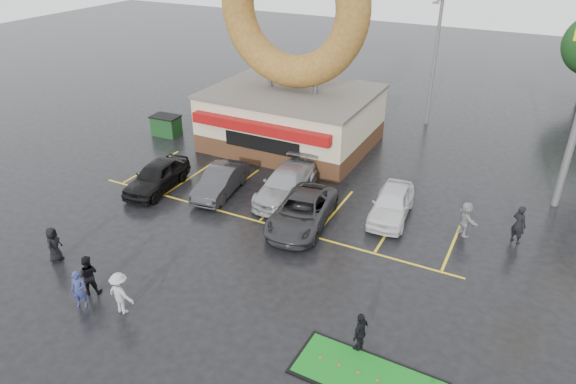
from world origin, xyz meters
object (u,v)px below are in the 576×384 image
at_px(car_black, 157,176).
at_px(person_cameraman, 360,332).
at_px(streetlight_mid, 435,58).
at_px(putting_green, 368,377).
at_px(car_grey, 302,211).
at_px(car_white, 392,204).
at_px(streetlight_left, 253,41).
at_px(dumpster, 166,126).
at_px(person_blue, 79,290).
at_px(donut_shop, 292,78).
at_px(car_silver, 286,184).
at_px(car_dgrey, 221,181).

relative_size(car_black, person_cameraman, 2.92).
relative_size(streetlight_mid, person_cameraman, 5.67).
bearing_deg(putting_green, car_black, 153.67).
bearing_deg(car_grey, putting_green, -58.79).
bearing_deg(streetlight_mid, car_white, -83.19).
bearing_deg(streetlight_left, car_grey, -52.68).
bearing_deg(dumpster, car_black, -58.12).
distance_m(car_white, person_cameraman, 9.42).
relative_size(car_white, person_blue, 2.78).
bearing_deg(putting_green, donut_shop, 124.06).
bearing_deg(streetlight_mid, car_silver, -105.25).
relative_size(streetlight_mid, car_black, 1.94).
bearing_deg(putting_green, car_silver, 129.59).
xyz_separation_m(streetlight_left, car_dgrey, (6.66, -14.86, -4.05)).
distance_m(car_black, car_dgrey, 3.60).
bearing_deg(person_blue, car_black, 84.88).
relative_size(streetlight_mid, car_dgrey, 2.03).
relative_size(car_dgrey, putting_green, 0.88).
height_order(car_grey, person_blue, person_blue).
distance_m(car_silver, putting_green, 12.74).
xyz_separation_m(car_silver, car_white, (5.66, 0.54, -0.02)).
relative_size(streetlight_left, car_grey, 1.67).
distance_m(car_black, car_grey, 8.76).
xyz_separation_m(streetlight_left, car_black, (3.27, -16.05, -3.99)).
bearing_deg(donut_shop, dumpster, -163.59).
distance_m(car_dgrey, person_blue, 10.25).
relative_size(streetlight_left, streetlight_mid, 1.00).
bearing_deg(person_blue, streetlight_left, 77.88).
xyz_separation_m(streetlight_left, person_blue, (7.05, -25.10, -3.98)).
distance_m(person_cameraman, putting_green, 1.49).
xyz_separation_m(car_dgrey, person_cameraman, (10.76, -7.46, 0.06)).
relative_size(car_grey, putting_green, 1.07).
height_order(person_blue, dumpster, person_blue).
distance_m(car_grey, person_blue, 10.57).
bearing_deg(car_white, dumpster, 162.47).
xyz_separation_m(car_dgrey, car_grey, (5.36, -0.91, 0.02)).
bearing_deg(streetlight_left, car_dgrey, -65.86).
distance_m(car_silver, dumpster, 12.22).
distance_m(dumpster, putting_green, 24.06).
relative_size(streetlight_left, car_dgrey, 2.03).
height_order(car_silver, person_cameraman, person_cameraman).
bearing_deg(person_cameraman, streetlight_left, -133.33).
bearing_deg(putting_green, car_dgrey, 143.30).
xyz_separation_m(car_black, car_dgrey, (3.39, 1.19, -0.06)).
relative_size(car_dgrey, dumpster, 2.46).
xyz_separation_m(car_white, dumpster, (-17.15, 3.62, -0.11)).
relative_size(car_dgrey, person_blue, 2.76).
distance_m(streetlight_left, car_grey, 20.23).
height_order(car_black, car_dgrey, car_black).
distance_m(streetlight_mid, car_black, 20.54).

